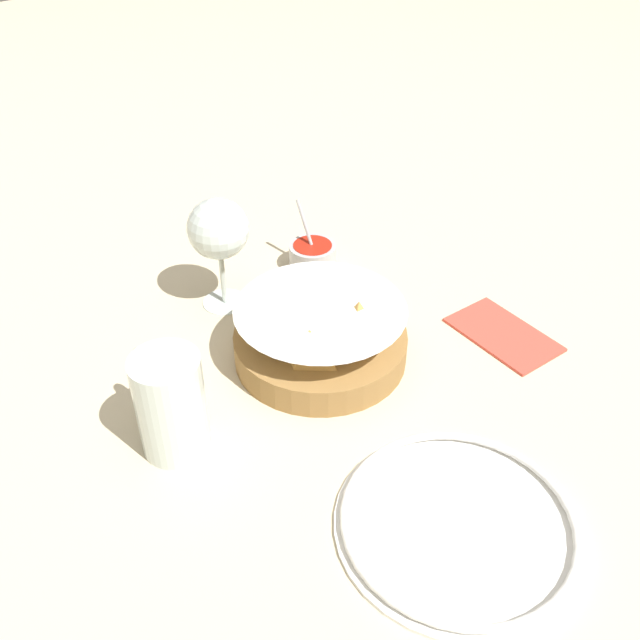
{
  "coord_description": "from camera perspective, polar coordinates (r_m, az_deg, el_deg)",
  "views": [
    {
      "loc": [
        -0.52,
        0.41,
        0.57
      ],
      "look_at": [
        0.0,
        -0.01,
        0.06
      ],
      "focal_mm": 40.0,
      "sensor_mm": 36.0,
      "label": 1
    }
  ],
  "objects": [
    {
      "name": "ground_plane",
      "position": [
        0.88,
        -0.29,
        -3.15
      ],
      "size": [
        4.0,
        4.0,
        0.0
      ],
      "primitive_type": "plane",
      "color": "beige"
    },
    {
      "name": "food_basket",
      "position": [
        0.86,
        0.06,
        -1.31
      ],
      "size": [
        0.21,
        0.21,
        0.08
      ],
      "color": "olive",
      "rests_on": "ground_plane"
    },
    {
      "name": "sauce_cup",
      "position": [
        1.03,
        -0.6,
        5.2
      ],
      "size": [
        0.07,
        0.07,
        0.1
      ],
      "color": "#B7B7BC",
      "rests_on": "ground_plane"
    },
    {
      "name": "wine_glass",
      "position": [
        0.92,
        -8.14,
        7.0
      ],
      "size": [
        0.08,
        0.08,
        0.15
      ],
      "color": "silver",
      "rests_on": "ground_plane"
    },
    {
      "name": "beer_mug",
      "position": [
        0.75,
        -11.88,
        -6.79
      ],
      "size": [
        0.12,
        0.07,
        0.12
      ],
      "color": "silver",
      "rests_on": "ground_plane"
    },
    {
      "name": "side_plate",
      "position": [
        0.71,
        10.99,
        -15.62
      ],
      "size": [
        0.24,
        0.24,
        0.01
      ],
      "color": "white",
      "rests_on": "ground_plane"
    },
    {
      "name": "napkin",
      "position": [
        0.94,
        14.47,
        -1.03
      ],
      "size": [
        0.14,
        0.09,
        0.01
      ],
      "color": "#DB4C3D",
      "rests_on": "ground_plane"
    }
  ]
}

